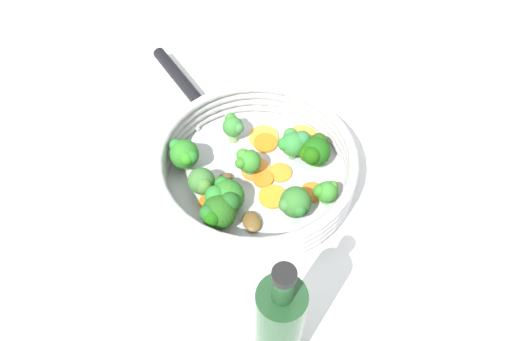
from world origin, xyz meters
name	(u,v)px	position (x,y,z in m)	size (l,w,h in m)	color
ground_plane	(256,181)	(0.00, 0.00, 0.00)	(4.00, 4.00, 0.00)	silver
skillet	(256,179)	(0.00, 0.00, 0.01)	(0.27, 0.27, 0.01)	#B2B5B7
skillet_rim_wall	(256,165)	(0.00, 0.00, 0.04)	(0.29, 0.29, 0.06)	#B7B4B7
skillet_handle	(183,82)	(0.10, 0.20, 0.02)	(0.02, 0.02, 0.18)	black
skillet_rivet_left	(227,114)	(0.08, 0.10, 0.01)	(0.01, 0.01, 0.01)	#B2B1BA
skillet_rivet_right	(197,128)	(0.03, 0.13, 0.01)	(0.01, 0.01, 0.01)	#B4B6B8
carrot_slice_0	(315,147)	(0.09, -0.05, 0.01)	(0.03, 0.03, 0.01)	orange
carrot_slice_1	(264,137)	(0.07, 0.03, 0.01)	(0.05, 0.05, 0.00)	orange
carrot_slice_2	(312,192)	(0.02, -0.08, 0.01)	(0.03, 0.03, 0.01)	orange
carrot_slice_3	(223,216)	(-0.08, 0.00, 0.01)	(0.03, 0.03, 0.00)	orange
carrot_slice_4	(255,169)	(0.01, 0.01, 0.01)	(0.04, 0.04, 0.00)	orange
carrot_slice_5	(302,137)	(0.10, -0.02, 0.01)	(0.05, 0.05, 0.00)	orange
carrot_slice_6	(272,197)	(-0.02, -0.04, 0.01)	(0.04, 0.04, 0.00)	orange
carrot_slice_7	(265,177)	(0.00, -0.01, 0.01)	(0.03, 0.03, 0.01)	orange
carrot_slice_8	(280,173)	(0.02, -0.03, 0.01)	(0.03, 0.03, 0.00)	orange
carrot_slice_9	(266,143)	(0.06, 0.02, 0.01)	(0.04, 0.04, 0.01)	orange
carrot_slice_10	(211,203)	(-0.07, 0.03, 0.01)	(0.03, 0.03, 0.00)	orange
broccoli_floret_0	(184,154)	(-0.04, 0.10, 0.04)	(0.04, 0.05, 0.05)	#7D9B50
broccoli_floret_1	(315,151)	(0.06, -0.06, 0.04)	(0.06, 0.04, 0.05)	#8EB66A
broccoli_floret_2	(202,182)	(-0.07, 0.05, 0.04)	(0.04, 0.04, 0.05)	olive
broccoli_floret_3	(225,196)	(-0.07, 0.01, 0.04)	(0.05, 0.05, 0.05)	#789D4D
broccoli_floret_4	(247,162)	(0.00, 0.01, 0.04)	(0.04, 0.04, 0.05)	#5E9853
broccoli_floret_5	(233,127)	(0.04, 0.07, 0.04)	(0.03, 0.04, 0.05)	#8AB467
broccoli_floret_6	(295,203)	(-0.03, -0.08, 0.04)	(0.04, 0.04, 0.05)	#6E8F4E
broccoli_floret_7	(327,191)	(0.02, -0.11, 0.03)	(0.03, 0.03, 0.04)	#71A45B
broccoli_floret_8	(220,212)	(-0.09, 0.00, 0.04)	(0.06, 0.05, 0.05)	#7CB060
broccoli_floret_9	(294,142)	(0.06, -0.03, 0.04)	(0.04, 0.04, 0.05)	#609150
mushroom_piece_0	(224,180)	(-0.03, 0.03, 0.02)	(0.03, 0.02, 0.01)	brown
mushroom_piece_1	(252,222)	(-0.07, -0.04, 0.02)	(0.03, 0.03, 0.01)	brown
salt_shaker	(433,213)	(0.05, -0.24, 0.05)	(0.04, 0.04, 0.10)	white
oil_bottle	(279,329)	(-0.21, -0.15, 0.09)	(0.05, 0.05, 0.23)	#193D1E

